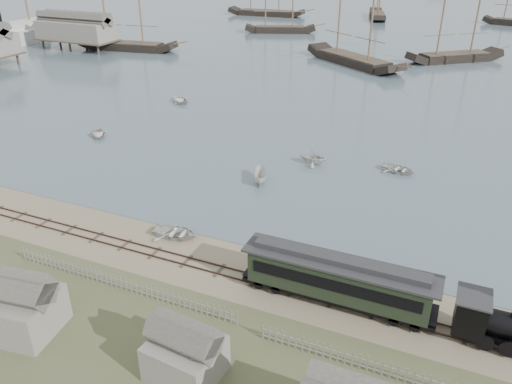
% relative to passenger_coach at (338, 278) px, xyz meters
% --- Properties ---
extents(ground, '(600.00, 600.00, 0.00)m').
position_rel_passenger_coach_xyz_m(ground, '(-8.32, 2.00, -2.10)').
color(ground, gray).
rests_on(ground, ground).
extents(harbor_water, '(600.00, 336.00, 0.06)m').
position_rel_passenger_coach_xyz_m(harbor_water, '(-8.32, 172.00, -2.07)').
color(harbor_water, '#41555D').
rests_on(harbor_water, ground).
extents(rail_track, '(120.00, 1.80, 0.16)m').
position_rel_passenger_coach_xyz_m(rail_track, '(-8.32, -0.00, -2.06)').
color(rail_track, '#39251F').
rests_on(rail_track, ground).
extents(picket_fence_west, '(19.00, 0.10, 1.20)m').
position_rel_passenger_coach_xyz_m(picket_fence_west, '(-14.82, -5.00, -2.10)').
color(picket_fence_west, slate).
rests_on(picket_fence_west, ground).
extents(picket_fence_east, '(15.00, 0.10, 1.20)m').
position_rel_passenger_coach_xyz_m(picket_fence_east, '(4.18, -5.50, -2.10)').
color(picket_fence_east, slate).
rests_on(picket_fence_east, ground).
extents(shed_left, '(5.00, 4.00, 4.10)m').
position_rel_passenger_coach_xyz_m(shed_left, '(-18.32, -11.00, -2.10)').
color(shed_left, slate).
rests_on(shed_left, ground).
extents(shed_mid, '(4.00, 3.50, 3.60)m').
position_rel_passenger_coach_xyz_m(shed_mid, '(-6.32, -10.00, -2.10)').
color(shed_mid, slate).
rests_on(shed_mid, ground).
extents(passenger_coach, '(13.64, 2.63, 3.31)m').
position_rel_passenger_coach_xyz_m(passenger_coach, '(0.00, 0.00, 0.00)').
color(passenger_coach, black).
rests_on(passenger_coach, ground).
extents(beached_dinghy, '(3.35, 4.38, 0.84)m').
position_rel_passenger_coach_xyz_m(beached_dinghy, '(-15.10, 2.86, -1.68)').
color(beached_dinghy, beige).
rests_on(beached_dinghy, ground).
extents(rowboat_0, '(4.35, 4.33, 0.74)m').
position_rel_passenger_coach_xyz_m(rowboat_0, '(-37.33, 19.75, -1.67)').
color(rowboat_0, beige).
rests_on(rowboat_0, harbor_water).
extents(rowboat_1, '(3.00, 3.41, 1.71)m').
position_rel_passenger_coach_xyz_m(rowboat_1, '(-8.90, 22.54, -1.19)').
color(rowboat_1, beige).
rests_on(rowboat_1, harbor_water).
extents(rowboat_2, '(3.69, 2.51, 1.33)m').
position_rel_passenger_coach_xyz_m(rowboat_2, '(-12.63, 15.70, -1.37)').
color(rowboat_2, beige).
rests_on(rowboat_2, harbor_water).
extents(rowboat_3, '(3.35, 4.16, 0.76)m').
position_rel_passenger_coach_xyz_m(rowboat_3, '(0.38, 24.12, -1.66)').
color(rowboat_3, beige).
rests_on(rowboat_3, harbor_water).
extents(rowboat_6, '(4.52, 4.80, 0.81)m').
position_rel_passenger_coach_xyz_m(rowboat_6, '(-35.65, 37.14, -1.63)').
color(rowboat_6, beige).
rests_on(rowboat_6, harbor_water).
extents(schooner_0, '(23.71, 8.71, 20.00)m').
position_rel_passenger_coach_xyz_m(schooner_0, '(-68.06, 67.68, 7.96)').
color(schooner_0, black).
rests_on(schooner_0, harbor_water).
extents(schooner_2, '(23.65, 19.11, 20.00)m').
position_rel_passenger_coach_xyz_m(schooner_2, '(-16.99, 74.12, 7.96)').
color(schooner_2, black).
rests_on(schooner_2, harbor_water).
extents(schooner_3, '(19.41, 17.01, 20.00)m').
position_rel_passenger_coach_xyz_m(schooner_3, '(1.79, 85.34, 7.96)').
color(schooner_3, black).
rests_on(schooner_3, harbor_water).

